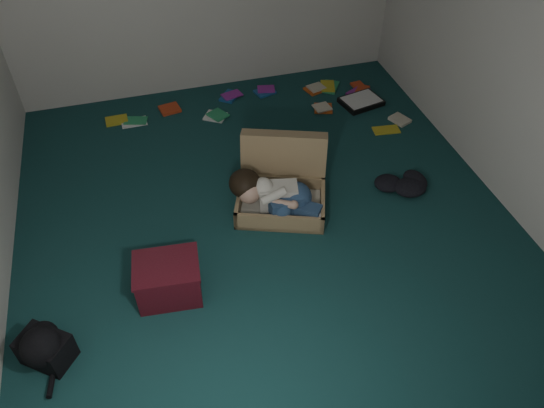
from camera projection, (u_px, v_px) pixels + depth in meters
floor at (267, 223)px, 4.38m from camera, size 4.50×4.50×0.00m
wall_front at (432, 399)px, 1.91m from camera, size 4.50×0.00×4.50m
wall_right at (529, 45)px, 3.88m from camera, size 0.00×4.50×4.50m
suitcase at (282, 184)px, 4.48m from camera, size 0.93×0.92×0.53m
person at (275, 195)px, 4.32m from camera, size 0.71×0.57×0.33m
maroon_bin at (168, 279)px, 3.75m from camera, size 0.49×0.40×0.32m
backpack at (46, 348)px, 3.40m from camera, size 0.50×0.49×0.24m
clothing_pile at (406, 186)px, 4.60m from camera, size 0.59×0.53×0.15m
paper_tray at (361, 101)px, 5.65m from camera, size 0.47×0.39×0.06m
book_scatter at (278, 105)px, 5.63m from camera, size 3.00×1.30×0.02m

